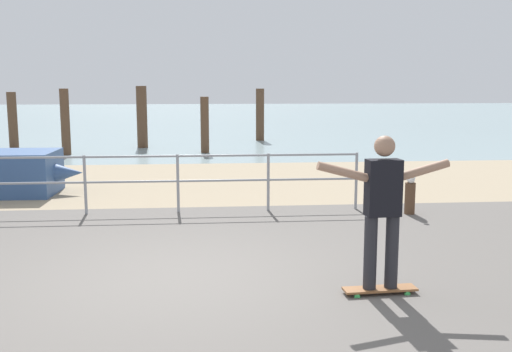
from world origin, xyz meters
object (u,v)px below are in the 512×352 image
object	(u,v)px
skateboard	(380,289)
seagull	(411,179)
skateboarder	(383,203)
bollard_short	(410,199)

from	to	relation	value
skateboard	seagull	bearing A→B (deg)	66.24
skateboard	seagull	distance (m)	4.21
skateboarder	seagull	size ratio (longest dim) A/B	3.39
bollard_short	skateboard	bearing A→B (deg)	-113.70
skateboard	seagull	world-z (taller)	seagull
skateboard	skateboarder	bearing A→B (deg)	153.43
skateboarder	seagull	world-z (taller)	skateboarder
skateboarder	bollard_short	bearing A→B (deg)	66.30
skateboard	bollard_short	distance (m)	4.19
bollard_short	skateboarder	bearing A→B (deg)	-113.70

